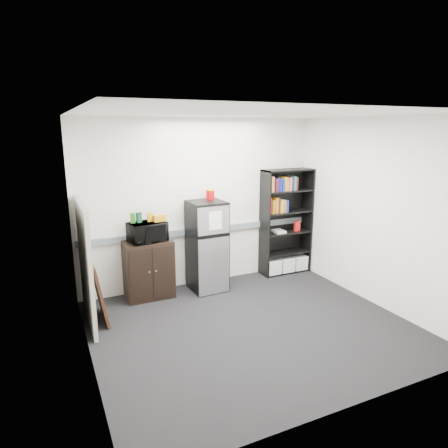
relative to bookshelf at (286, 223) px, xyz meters
name	(u,v)px	position (x,y,z in m)	size (l,w,h in m)	color
floor	(252,326)	(-1.53, -1.57, -0.91)	(4.00, 4.00, 0.00)	black
wall_back	(201,203)	(-1.53, 0.18, 0.44)	(4.00, 0.02, 2.70)	white
wall_right	(375,213)	(0.47, -1.57, 0.44)	(0.02, 3.50, 2.70)	white
wall_left	(83,246)	(-3.53, -1.57, 0.44)	(0.02, 3.50, 2.70)	white
ceiling	(255,113)	(-1.53, -1.57, 1.79)	(4.00, 3.50, 0.02)	white
electrical_raceway	(202,230)	(-1.53, 0.15, -0.01)	(3.92, 0.05, 0.10)	slate
wall_note	(180,192)	(-1.88, 0.18, 0.64)	(0.14, 0.00, 0.10)	white
bookshelf	(286,223)	(0.00, 0.00, 0.00)	(0.90, 0.34, 1.85)	black
cubicle_partition	(85,263)	(-3.43, -0.49, -0.10)	(0.06, 1.30, 1.62)	#A19B8E
cabinet	(149,269)	(-2.49, -0.06, -0.47)	(0.71, 0.48, 0.89)	black
microwave	(147,232)	(-2.49, -0.08, 0.12)	(0.53, 0.36, 0.29)	black
snack_box_a	(133,218)	(-2.69, -0.05, 0.34)	(0.07, 0.05, 0.15)	#245D1A
snack_box_b	(139,218)	(-2.60, -0.05, 0.34)	(0.07, 0.05, 0.15)	#0D3D24
snack_box_c	(150,217)	(-2.44, -0.05, 0.34)	(0.07, 0.05, 0.14)	orange
snack_bag	(159,218)	(-2.30, -0.10, 0.32)	(0.18, 0.10, 0.10)	orange
refrigerator	(207,246)	(-1.56, -0.14, -0.20)	(0.56, 0.58, 1.44)	black
coffee_can	(210,194)	(-1.45, -0.02, 0.62)	(0.14, 0.14, 0.18)	#A5070B
framed_poster	(98,291)	(-3.30, -0.54, -0.49)	(0.17, 0.66, 0.84)	black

